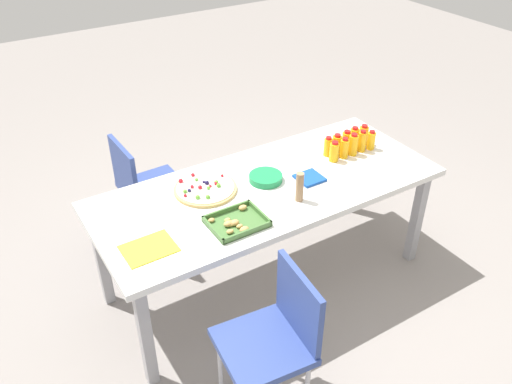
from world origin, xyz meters
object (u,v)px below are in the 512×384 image
party_table (268,195)px  juice_bottle_1 (354,137)px  plate_stack (266,178)px  cardboard_tube (300,187)px  juice_bottle_5 (371,140)px  snack_tray (236,222)px  juice_bottle_7 (353,145)px  juice_bottle_3 (337,144)px  juice_bottle_2 (346,141)px  juice_bottle_6 (362,141)px  juice_bottle_0 (364,135)px  juice_bottle_9 (334,152)px  napkin_stack (309,178)px  chair_far_right (276,334)px  fruit_pizza (205,189)px  paper_folder (149,248)px  chair_near_right (144,184)px  juice_bottle_8 (344,148)px  juice_bottle_4 (328,147)px

party_table → juice_bottle_1: bearing=-172.2°
plate_stack → cardboard_tube: cardboard_tube is taller
party_table → juice_bottle_5: size_ratio=15.65×
snack_tray → juice_bottle_5: bearing=-168.1°
party_table → juice_bottle_7: size_ratio=13.85×
party_table → juice_bottle_3: bearing=-171.0°
juice_bottle_2 → juice_bottle_6: 0.10m
juice_bottle_0 → juice_bottle_9: juice_bottle_0 is taller
juice_bottle_0 → juice_bottle_2: 0.14m
napkin_stack → cardboard_tube: size_ratio=0.84×
chair_far_right → juice_bottle_9: bearing=-44.0°
fruit_pizza → napkin_stack: fruit_pizza is taller
chair_far_right → napkin_stack: size_ratio=5.53×
juice_bottle_2 → paper_folder: (1.49, 0.27, -0.06)m
juice_bottle_9 → fruit_pizza: size_ratio=0.37×
juice_bottle_5 → snack_tray: size_ratio=0.44×
juice_bottle_2 → fruit_pizza: juice_bottle_2 is taller
paper_folder → fruit_pizza: bearing=-146.4°
juice_bottle_6 → chair_near_right: bearing=-29.9°
party_table → plate_stack: plate_stack is taller
cardboard_tube → juice_bottle_8: bearing=-155.1°
napkin_stack → paper_folder: (1.07, 0.10, -0.01)m
party_table → juice_bottle_3: 0.61m
juice_bottle_7 → paper_folder: juice_bottle_7 is taller
juice_bottle_6 → snack_tray: 1.12m
snack_tray → chair_far_right: bearing=78.4°
chair_far_right → plate_stack: 1.00m
juice_bottle_4 → cardboard_tube: (0.45, 0.32, 0.03)m
juice_bottle_1 → fruit_pizza: juice_bottle_1 is taller
party_table → snack_tray: size_ratio=6.94×
juice_bottle_5 → cardboard_tube: (0.74, 0.24, 0.03)m
chair_far_right → juice_bottle_8: 1.36m
juice_bottle_9 → snack_tray: 0.89m
juice_bottle_6 → plate_stack: 0.72m
chair_near_right → plate_stack: chair_near_right is taller
party_table → snack_tray: (0.35, 0.23, 0.08)m
juice_bottle_1 → juice_bottle_6: (-0.00, 0.07, 0.00)m
paper_folder → juice_bottle_8: bearing=-172.1°
party_table → juice_bottle_9: (-0.51, -0.02, 0.13)m
juice_bottle_6 → juice_bottle_8: juice_bottle_6 is taller
chair_far_right → juice_bottle_0: bearing=-49.2°
paper_folder → chair_far_right: bearing=119.7°
juice_bottle_5 → juice_bottle_6: (0.07, -0.01, 0.01)m
party_table → juice_bottle_9: bearing=-177.3°
juice_bottle_9 → juice_bottle_8: bearing=179.3°
fruit_pizza → snack_tray: size_ratio=1.23×
chair_near_right → juice_bottle_2: juice_bottle_2 is taller
juice_bottle_3 → napkin_stack: 0.38m
juice_bottle_5 → snack_tray: bearing=11.9°
chair_near_right → juice_bottle_7: bearing=56.5°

